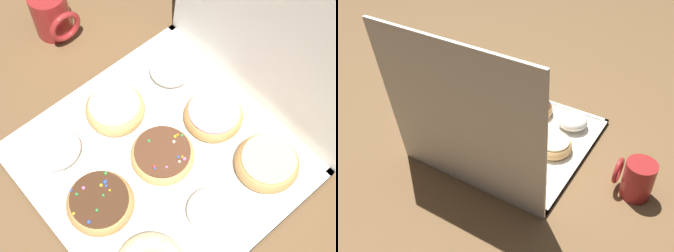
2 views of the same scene
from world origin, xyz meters
The scene contains 14 objects.
ground_plane centered at (0.00, 0.00, 0.00)m, with size 3.00×3.00×0.00m, color brown.
donut_box centered at (0.00, 0.00, 0.01)m, with size 0.44×0.44×0.01m.
box_lid_open centered at (0.00, 0.25, 0.21)m, with size 0.44×0.43×0.01m, color silver.
powdered_filled_donut_0 centered at (-0.13, -0.13, 0.03)m, with size 0.09×0.09×0.05m.
sprinkle_donut_1 centered at (0.00, -0.13, 0.03)m, with size 0.12×0.12×0.04m.
cruller_donut_2 centered at (0.14, -0.14, 0.03)m, with size 0.12×0.12×0.03m.
glazed_ring_donut_3 centered at (-0.13, 0.00, 0.03)m, with size 0.11×0.11×0.04m.
sprinkle_donut_4 centered at (0.00, 0.01, 0.03)m, with size 0.11×0.11×0.04m.
powdered_filled_donut_5 centered at (0.13, 0.00, 0.03)m, with size 0.08×0.08×0.04m.
powdered_filled_donut_6 centered at (-0.13, 0.14, 0.03)m, with size 0.08×0.08×0.04m.
pink_frosted_donut_7 centered at (0.00, 0.13, 0.03)m, with size 0.11×0.11×0.04m.
glazed_ring_donut_8 centered at (0.13, 0.13, 0.03)m, with size 0.11×0.11×0.04m.
coffee_mug centered at (-0.37, 0.03, 0.05)m, with size 0.10×0.08×0.10m.
napkin_stack centered at (0.35, -0.03, 0.01)m, with size 0.15×0.15×0.01m, color white.
Camera 2 is at (-0.45, 0.78, 0.74)m, focal length 41.15 mm.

